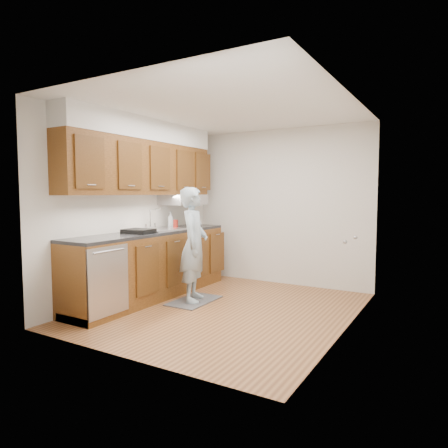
% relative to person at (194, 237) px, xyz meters
% --- Properties ---
extents(floor, '(3.50, 3.50, 0.00)m').
position_rel_person_xyz_m(floor, '(0.56, -0.11, -0.89)').
color(floor, '#9E683C').
rests_on(floor, ground).
extents(ceiling, '(3.50, 3.50, 0.00)m').
position_rel_person_xyz_m(ceiling, '(0.56, -0.11, 1.61)').
color(ceiling, white).
rests_on(ceiling, wall_left).
extents(wall_left, '(0.02, 3.50, 2.50)m').
position_rel_person_xyz_m(wall_left, '(-0.94, -0.11, 0.36)').
color(wall_left, silver).
rests_on(wall_left, floor).
extents(wall_right, '(0.02, 3.50, 2.50)m').
position_rel_person_xyz_m(wall_right, '(2.06, -0.11, 0.36)').
color(wall_right, silver).
rests_on(wall_right, floor).
extents(wall_back, '(3.00, 0.02, 2.50)m').
position_rel_person_xyz_m(wall_back, '(0.56, 1.64, 0.36)').
color(wall_back, silver).
rests_on(wall_back, floor).
extents(counter, '(0.64, 2.80, 1.30)m').
position_rel_person_xyz_m(counter, '(-0.64, -0.11, -0.40)').
color(counter, brown).
rests_on(counter, floor).
extents(upper_cabinets, '(0.47, 2.80, 1.21)m').
position_rel_person_xyz_m(upper_cabinets, '(-0.77, -0.07, 1.06)').
color(upper_cabinets, brown).
rests_on(upper_cabinets, wall_left).
extents(closet_door, '(0.02, 1.22, 2.05)m').
position_rel_person_xyz_m(closet_door, '(2.05, 0.19, 0.14)').
color(closet_door, white).
rests_on(closet_door, wall_right).
extents(floor_mat, '(0.47, 0.79, 0.01)m').
position_rel_person_xyz_m(floor_mat, '(0.00, 0.00, -0.88)').
color(floor_mat, slate).
rests_on(floor_mat, floor).
extents(person, '(0.62, 0.73, 1.74)m').
position_rel_person_xyz_m(person, '(0.00, 0.00, 0.00)').
color(person, '#99AEBA').
rests_on(person, floor_mat).
extents(soap_bottle_a, '(0.11, 0.11, 0.24)m').
position_rel_person_xyz_m(soap_bottle_a, '(-0.79, 0.52, 0.18)').
color(soap_bottle_a, silver).
rests_on(soap_bottle_a, counter).
extents(soap_bottle_b, '(0.11, 0.11, 0.19)m').
position_rel_person_xyz_m(soap_bottle_b, '(-0.51, 0.78, 0.15)').
color(soap_bottle_b, silver).
rests_on(soap_bottle_b, counter).
extents(soap_bottle_c, '(0.15, 0.15, 0.15)m').
position_rel_person_xyz_m(soap_bottle_c, '(-0.55, 0.92, 0.13)').
color(soap_bottle_c, silver).
rests_on(soap_bottle_c, counter).
extents(soda_can, '(0.09, 0.09, 0.13)m').
position_rel_person_xyz_m(soda_can, '(-0.61, 0.39, 0.12)').
color(soda_can, '#A3261C').
rests_on(soda_can, counter).
extents(steel_can, '(0.08, 0.08, 0.11)m').
position_rel_person_xyz_m(steel_can, '(-0.44, 0.55, 0.11)').
color(steel_can, '#A5A5AA').
rests_on(steel_can, counter).
extents(dish_rack, '(0.40, 0.34, 0.06)m').
position_rel_person_xyz_m(dish_rack, '(-0.60, -0.43, 0.08)').
color(dish_rack, black).
rests_on(dish_rack, counter).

